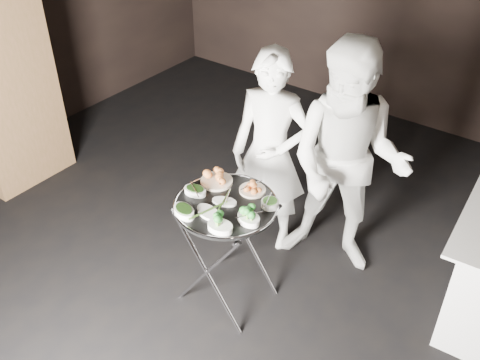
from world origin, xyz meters
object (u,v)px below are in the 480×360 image
Objects in this scene: tray_stand at (227,248)px; waiter_left at (270,154)px; waiter_right at (347,164)px; serving_tray at (226,205)px.

waiter_left is at bearing 100.39° from tray_stand.
tray_stand is at bearing -94.82° from waiter_left.
tray_stand is at bearing -133.74° from waiter_right.
waiter_right is at bearing 61.18° from tray_stand.
waiter_right reaches higher than serving_tray.
tray_stand is 1.23× the size of serving_tray.
waiter_right reaches higher than tray_stand.
waiter_left reaches higher than tray_stand.
tray_stand is 0.51× the size of waiter_left.
serving_tray is 0.38× the size of waiter_right.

